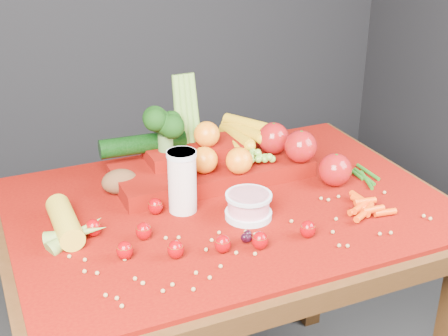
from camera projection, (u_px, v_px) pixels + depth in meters
name	position (u px, v px, depth m)	size (l,w,h in m)	color
table	(227.00, 240.00, 1.60)	(1.10, 0.80, 0.75)	#321D0B
red_cloth	(227.00, 205.00, 1.55)	(1.05, 0.75, 0.01)	#700D03
milk_glass	(182.00, 179.00, 1.48)	(0.07, 0.07, 0.16)	beige
yogurt_bowl	(249.00, 205.00, 1.47)	(0.11, 0.11, 0.06)	silver
strawberry_scatter	(185.00, 233.00, 1.38)	(0.48, 0.28, 0.04)	#9C000B
dark_grape_cluster	(255.00, 239.00, 1.37)	(0.06, 0.05, 0.03)	black
soybean_scatter	(264.00, 240.00, 1.38)	(0.84, 0.24, 0.01)	#AB8649
corn_ear	(73.00, 230.00, 1.39)	(0.18, 0.23, 0.06)	gold
potato	(120.00, 181.00, 1.59)	(0.09, 0.07, 0.06)	#502C19
baby_carrot_pile	(366.00, 203.00, 1.52)	(0.17, 0.17, 0.03)	#E73F08
green_bean_pile	(365.00, 175.00, 1.69)	(0.14, 0.12, 0.01)	#1C5B14
produce_mound	(222.00, 155.00, 1.67)	(0.60, 0.37, 0.27)	#700D03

